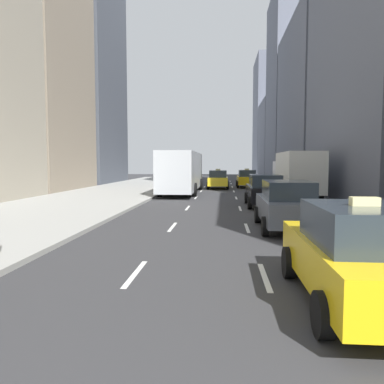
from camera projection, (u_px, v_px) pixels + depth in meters
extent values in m
cube|color=#9E9E99|center=(105.00, 195.00, 27.63)|extent=(8.00, 66.00, 0.15)
cube|color=white|center=(135.00, 273.00, 8.19)|extent=(0.12, 2.00, 0.01)
cube|color=white|center=(172.00, 227.00, 14.15)|extent=(0.12, 2.00, 0.01)
cube|color=white|center=(188.00, 208.00, 20.11)|extent=(0.12, 2.00, 0.01)
cube|color=white|center=(196.00, 198.00, 26.07)|extent=(0.12, 2.00, 0.01)
cube|color=white|center=(201.00, 191.00, 32.03)|extent=(0.12, 2.00, 0.01)
cube|color=white|center=(205.00, 187.00, 37.99)|extent=(0.12, 2.00, 0.01)
cube|color=white|center=(207.00, 183.00, 43.95)|extent=(0.12, 2.00, 0.01)
cube|color=white|center=(209.00, 181.00, 49.91)|extent=(0.12, 2.00, 0.01)
cube|color=white|center=(265.00, 277.00, 7.95)|extent=(0.12, 2.00, 0.01)
cube|color=white|center=(247.00, 228.00, 13.91)|extent=(0.12, 2.00, 0.01)
cube|color=white|center=(240.00, 208.00, 19.87)|extent=(0.12, 2.00, 0.01)
cube|color=white|center=(236.00, 198.00, 25.83)|extent=(0.12, 2.00, 0.01)
cube|color=white|center=(234.00, 191.00, 31.80)|extent=(0.12, 2.00, 0.01)
cube|color=white|center=(232.00, 187.00, 37.76)|extent=(0.12, 2.00, 0.01)
cube|color=white|center=(231.00, 184.00, 43.72)|extent=(0.12, 2.00, 0.01)
cube|color=white|center=(230.00, 181.00, 49.68)|extent=(0.12, 2.00, 0.01)
cube|color=white|center=(324.00, 229.00, 13.68)|extent=(0.12, 2.00, 0.01)
cube|color=white|center=(294.00, 209.00, 19.64)|extent=(0.12, 2.00, 0.01)
cube|color=white|center=(277.00, 198.00, 25.60)|extent=(0.12, 2.00, 0.01)
cube|color=white|center=(267.00, 192.00, 31.56)|extent=(0.12, 2.00, 0.01)
cube|color=white|center=(260.00, 187.00, 37.52)|extent=(0.12, 2.00, 0.01)
cube|color=white|center=(255.00, 184.00, 43.48)|extent=(0.12, 2.00, 0.01)
cube|color=white|center=(251.00, 181.00, 49.44)|extent=(0.12, 2.00, 0.01)
cube|color=#4C515B|center=(89.00, 60.00, 43.50)|extent=(6.00, 11.43, 28.81)
cube|color=slate|center=(315.00, 104.00, 42.40)|extent=(6.00, 17.84, 18.25)
cube|color=slate|center=(290.00, 88.00, 58.37)|extent=(6.00, 13.72, 28.34)
cube|color=slate|center=(276.00, 139.00, 73.09)|extent=(6.00, 13.99, 14.31)
cube|color=slate|center=(268.00, 117.00, 87.29)|extent=(6.00, 14.57, 26.39)
cube|color=yellow|center=(247.00, 180.00, 37.10)|extent=(1.80, 4.40, 0.76)
cube|color=#28333D|center=(247.00, 173.00, 36.79)|extent=(1.58, 2.29, 0.64)
cube|color=#F2E599|center=(247.00, 169.00, 36.76)|extent=(0.44, 0.20, 0.14)
cylinder|color=black|center=(237.00, 183.00, 38.56)|extent=(0.22, 0.66, 0.66)
cylinder|color=black|center=(255.00, 183.00, 38.41)|extent=(0.22, 0.66, 0.66)
cylinder|color=black|center=(238.00, 185.00, 35.85)|extent=(0.22, 0.66, 0.66)
cylinder|color=black|center=(257.00, 185.00, 35.70)|extent=(0.22, 0.66, 0.66)
cube|color=yellow|center=(357.00, 263.00, 6.41)|extent=(1.80, 4.40, 0.76)
cube|color=#28333D|center=(364.00, 225.00, 6.10)|extent=(1.58, 2.29, 0.64)
cube|color=#F2E599|center=(365.00, 201.00, 6.07)|extent=(0.44, 0.20, 0.14)
cylinder|color=black|center=(289.00, 262.00, 7.87)|extent=(0.22, 0.66, 0.66)
cylinder|color=black|center=(378.00, 264.00, 7.72)|extent=(0.22, 0.66, 0.66)
cylinder|color=black|center=(323.00, 315.00, 5.16)|extent=(0.22, 0.66, 0.66)
cube|color=yellow|center=(218.00, 181.00, 35.33)|extent=(1.80, 4.40, 0.76)
cube|color=#28333D|center=(218.00, 174.00, 35.02)|extent=(1.58, 2.29, 0.64)
cube|color=#F2E599|center=(218.00, 170.00, 34.99)|extent=(0.44, 0.20, 0.14)
cylinder|color=black|center=(209.00, 184.00, 36.79)|extent=(0.22, 0.66, 0.66)
cylinder|color=black|center=(227.00, 184.00, 36.64)|extent=(0.22, 0.66, 0.66)
cylinder|color=black|center=(208.00, 186.00, 34.08)|extent=(0.22, 0.66, 0.66)
cylinder|color=black|center=(228.00, 186.00, 33.93)|extent=(0.22, 0.66, 0.66)
cube|color=black|center=(264.00, 193.00, 20.90)|extent=(1.80, 4.69, 0.81)
cube|color=#28333D|center=(265.00, 180.00, 20.56)|extent=(1.58, 2.44, 0.64)
cylinder|color=black|center=(246.00, 198.00, 22.45)|extent=(0.22, 0.66, 0.66)
cylinder|color=black|center=(277.00, 198.00, 22.30)|extent=(0.22, 0.66, 0.66)
cylinder|color=black|center=(250.00, 203.00, 19.56)|extent=(0.22, 0.66, 0.66)
cylinder|color=black|center=(285.00, 203.00, 19.41)|extent=(0.22, 0.66, 0.66)
cube|color=#565B66|center=(286.00, 209.00, 13.63)|extent=(1.80, 4.49, 0.81)
cube|color=#28333D|center=(288.00, 190.00, 13.31)|extent=(1.58, 2.33, 0.64)
cylinder|color=black|center=(258.00, 215.00, 15.12)|extent=(0.22, 0.66, 0.66)
cylinder|color=black|center=(303.00, 215.00, 14.97)|extent=(0.22, 0.66, 0.66)
cylinder|color=black|center=(265.00, 226.00, 12.35)|extent=(0.22, 0.66, 0.66)
cylinder|color=black|center=(321.00, 227.00, 12.20)|extent=(0.22, 0.66, 0.66)
cube|color=#B7BCC1|center=(182.00, 171.00, 30.00)|extent=(2.50, 11.60, 2.90)
cube|color=#28333D|center=(189.00, 166.00, 35.69)|extent=(2.30, 0.12, 1.40)
cube|color=#28333D|center=(167.00, 166.00, 30.07)|extent=(0.08, 9.86, 1.10)
cube|color=yellow|center=(189.00, 156.00, 35.62)|extent=(1.50, 0.10, 0.36)
cylinder|color=black|center=(173.00, 184.00, 33.78)|extent=(0.30, 1.00, 1.00)
cylinder|color=black|center=(200.00, 184.00, 33.57)|extent=(0.30, 1.00, 1.00)
cylinder|color=black|center=(160.00, 190.00, 27.04)|extent=(0.30, 1.00, 1.00)
cylinder|color=black|center=(195.00, 190.00, 26.83)|extent=(0.30, 1.00, 1.00)
cube|color=silver|center=(288.00, 175.00, 29.54)|extent=(2.10, 2.40, 2.10)
cube|color=#28333D|center=(286.00, 171.00, 30.66)|extent=(1.90, 0.10, 0.90)
cube|color=silver|center=(299.00, 172.00, 25.34)|extent=(2.30, 6.00, 2.70)
cylinder|color=black|center=(274.00, 188.00, 29.71)|extent=(0.28, 0.90, 0.90)
cylinder|color=black|center=(301.00, 188.00, 29.53)|extent=(0.28, 0.90, 0.90)
cylinder|color=black|center=(284.00, 193.00, 24.35)|extent=(0.28, 0.90, 0.90)
cylinder|color=black|center=(320.00, 193.00, 24.16)|extent=(0.28, 0.90, 0.90)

